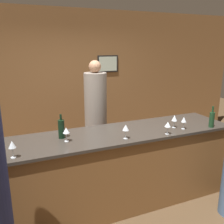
{
  "coord_description": "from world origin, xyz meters",
  "views": [
    {
      "loc": [
        -1.17,
        -2.75,
        2.12
      ],
      "look_at": [
        0.04,
        0.1,
        1.29
      ],
      "focal_mm": 40.0,
      "sensor_mm": 36.0,
      "label": 1
    }
  ],
  "objects": [
    {
      "name": "wine_glass_5",
      "position": [
        -1.18,
        -0.28,
        1.17
      ],
      "size": [
        0.07,
        0.07,
        0.18
      ],
      "color": "silver",
      "rests_on": "bar_counter"
    },
    {
      "name": "bar_counter",
      "position": [
        0.0,
        0.0,
        0.52
      ],
      "size": [
        3.32,
        0.77,
        1.04
      ],
      "color": "brown",
      "rests_on": "ground_plane"
    },
    {
      "name": "wine_glass_1",
      "position": [
        0.63,
        -0.3,
        1.16
      ],
      "size": [
        0.08,
        0.08,
        0.16
      ],
      "color": "silver",
      "rests_on": "bar_counter"
    },
    {
      "name": "bartender",
      "position": [
        0.1,
        0.92,
        0.88
      ],
      "size": [
        0.36,
        0.36,
        1.9
      ],
      "rotation": [
        0.0,
        0.0,
        3.14
      ],
      "color": "gray",
      "rests_on": "ground_plane"
    },
    {
      "name": "ground_plane",
      "position": [
        0.0,
        0.0,
        0.0
      ],
      "size": [
        14.0,
        14.0,
        0.0
      ],
      "primitive_type": "plane",
      "color": "#4C3823"
    },
    {
      "name": "wine_glass_3",
      "position": [
        0.07,
        -0.24,
        1.17
      ],
      "size": [
        0.08,
        0.08,
        0.18
      ],
      "color": "silver",
      "rests_on": "bar_counter"
    },
    {
      "name": "wine_bottle_1",
      "position": [
        1.34,
        -0.3,
        1.15
      ],
      "size": [
        0.07,
        0.07,
        0.29
      ],
      "color": "#19381E",
      "rests_on": "bar_counter"
    },
    {
      "name": "back_wall",
      "position": [
        0.0,
        2.11,
        1.4
      ],
      "size": [
        8.0,
        0.08,
        2.8
      ],
      "color": "brown",
      "rests_on": "ground_plane"
    },
    {
      "name": "wine_glass_0",
      "position": [
        0.86,
        -0.12,
        1.17
      ],
      "size": [
        0.07,
        0.07,
        0.17
      ],
      "color": "silver",
      "rests_on": "bar_counter"
    },
    {
      "name": "wine_glass_2",
      "position": [
        -0.6,
        -0.05,
        1.17
      ],
      "size": [
        0.08,
        0.08,
        0.17
      ],
      "color": "silver",
      "rests_on": "bar_counter"
    },
    {
      "name": "wine_glass_4",
      "position": [
        0.94,
        -0.22,
        1.16
      ],
      "size": [
        0.07,
        0.07,
        0.16
      ],
      "color": "silver",
      "rests_on": "bar_counter"
    },
    {
      "name": "wine_bottle_0",
      "position": [
        -0.62,
        0.08,
        1.16
      ],
      "size": [
        0.08,
        0.08,
        0.3
      ],
      "color": "black",
      "rests_on": "bar_counter"
    }
  ]
}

